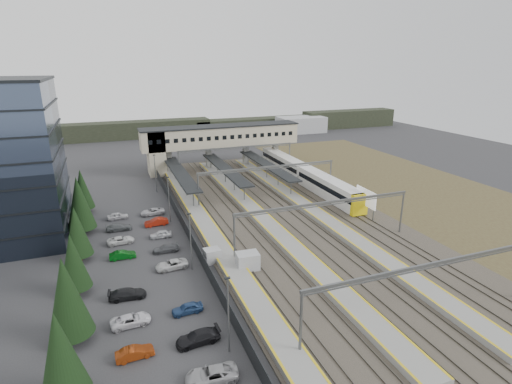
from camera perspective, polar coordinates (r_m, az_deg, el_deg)
name	(u,v)px	position (r m, az deg, el deg)	size (l,w,h in m)	color
ground	(231,237)	(63.69, -3.52, -6.48)	(220.00, 220.00, 0.00)	#2B2B2D
conifer_row	(75,240)	(56.20, -24.44, -6.25)	(4.42, 49.82, 9.50)	black
car_park	(151,269)	(54.92, -14.78, -10.64)	(10.61, 44.75, 1.29)	silver
lampposts	(178,216)	(61.50, -11.10, -3.33)	(0.50, 53.25, 8.07)	slate
fence	(184,226)	(66.40, -10.21, -4.74)	(0.08, 90.00, 2.00)	#26282B
relay_cabin_near	(248,262)	(53.73, -1.21, -9.91)	(3.09, 2.36, 2.46)	#A4A6A9
relay_cabin_far	(212,256)	(56.10, -6.28, -9.02)	(2.28, 1.96, 1.97)	#A4A6A9
rail_corridor	(273,217)	(70.85, 2.51, -3.59)	(34.00, 90.00, 0.92)	#353129
canopies	(225,169)	(88.72, -4.43, 3.34)	(23.10, 30.00, 3.28)	black
footbridge	(211,139)	(102.17, -6.50, 7.55)	(40.40, 6.40, 11.20)	#C4B59B
gantries	(293,188)	(68.28, 5.28, 0.59)	(28.40, 62.28, 7.17)	slate
train	(305,175)	(90.50, 6.96, 2.45)	(3.13, 43.49, 3.94)	silver
billboard	(366,198)	(73.30, 15.41, -0.88)	(0.33, 6.01, 5.11)	slate
scrub_east	(432,196)	(90.35, 23.81, -0.49)	(34.00, 120.00, 0.06)	#443721
treeline_far	(219,126)	(154.99, -5.29, 9.32)	(170.00, 19.00, 7.00)	black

